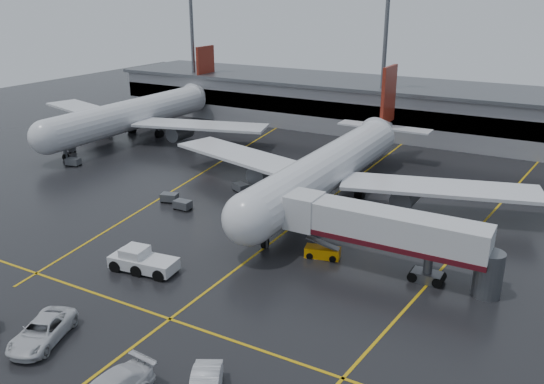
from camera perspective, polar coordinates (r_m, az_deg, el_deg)
The scene contains 19 objects.
ground at distance 62.24m, azimuth 2.51°, elevation -3.23°, with size 220.00×220.00×0.00m, color black.
apron_line_centre at distance 62.24m, azimuth 2.51°, elevation -3.22°, with size 0.25×90.00×0.02m, color gold.
apron_line_stop at distance 45.86m, azimuth -10.35°, elevation -12.60°, with size 60.00×0.25×0.02m, color gold.
apron_line_left at distance 80.14m, azimuth -7.05°, elevation 1.99°, with size 0.25×70.00×0.02m, color gold.
apron_line_right at distance 66.33m, azimuth 20.61°, elevation -3.04°, with size 0.25×70.00×0.02m, color gold.
terminal at distance 104.36m, azimuth 14.67°, elevation 8.12°, with size 122.00×19.00×8.60m.
light_mast_left at distance 117.37m, azimuth -8.10°, elevation 14.81°, with size 3.00×1.20×25.45m.
light_mast_mid at distance 98.63m, azimuth 11.38°, elevation 13.70°, with size 3.00×1.20×25.45m.
main_airliner at distance 69.10m, azimuth 6.21°, elevation 2.76°, with size 48.80×45.60×14.10m.
second_airliner at distance 101.47m, azimuth -13.40°, elevation 7.84°, with size 48.80×45.60×14.10m.
jet_bridge at distance 51.50m, azimuth 11.39°, elevation -3.95°, with size 19.90×3.40×6.05m.
pushback_tractor at distance 53.19m, azimuth -13.08°, elevation -6.90°, with size 6.57×3.40×2.25m.
belt_loader at distance 54.63m, azimuth 5.16°, elevation -6.12°, with size 3.60×2.22×2.13m.
service_van_a at distance 45.45m, azimuth -22.35°, elevation -12.98°, with size 2.82×6.12×1.70m, color silver.
baggage_cart_a at distance 66.73m, azimuth -9.08°, elevation -1.26°, with size 2.01×1.31×1.12m.
baggage_cart_b at distance 69.33m, azimuth -10.39°, elevation -0.53°, with size 2.29×1.82×1.12m.
baggage_cart_c at distance 71.82m, azimuth -3.21°, elevation 0.50°, with size 2.36×2.03×1.12m.
baggage_cart_d at distance 95.47m, azimuth -19.94°, elevation 4.23°, with size 2.25×1.74×1.12m.
baggage_cart_e at distance 87.54m, azimuth -19.57°, elevation 2.93°, with size 2.24×1.72×1.12m.
Camera 1 is at (25.61, -51.24, 24.35)m, focal length 37.01 mm.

